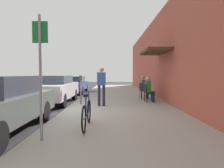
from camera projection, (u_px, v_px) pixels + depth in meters
The scene contains 14 objects.
ground_plane at pixel (64, 113), 7.92m from camera, with size 60.00×60.00×0.00m, color #2D2D30.
sidewalk_slab at pixel (119, 104), 9.92m from camera, with size 4.50×32.00×0.12m, color #9E9B93.
building_facade at pixel (169, 54), 9.81m from camera, with size 1.40×32.00×4.94m.
parked_car_1 at pixel (53, 89), 10.41m from camera, with size 1.80×4.40×1.42m.
parked_car_2 at pixel (73, 84), 15.83m from camera, with size 1.80×4.40×1.31m.
parking_meter at pixel (80, 88), 9.28m from camera, with size 0.12×0.10×1.32m.
street_sign at pixel (40, 68), 4.19m from camera, with size 0.32×0.06×2.60m.
bicycle_0 at pixel (86, 114), 5.30m from camera, with size 0.46×1.71×0.90m.
cafe_chair_0 at pixel (148, 92), 9.99m from camera, with size 0.48×0.48×0.87m.
seated_patron_0 at pixel (149, 88), 9.99m from camera, with size 0.45×0.39×1.29m.
cafe_chair_1 at pixel (144, 90), 10.96m from camera, with size 0.55×0.55×0.87m.
cafe_chair_2 at pixel (142, 89), 11.67m from camera, with size 0.50×0.50×0.87m.
seated_patron_2 at pixel (143, 86), 11.67m from camera, with size 0.47×0.41×1.29m.
pedestrian_standing at pixel (101, 83), 8.77m from camera, with size 0.36×0.22×1.70m.
Camera 1 is at (1.87, -7.86, 1.52)m, focal length 32.70 mm.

